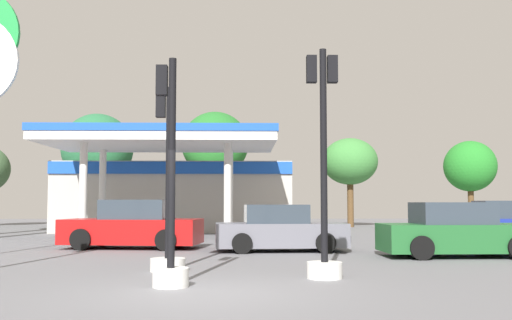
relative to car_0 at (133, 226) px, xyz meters
The scene contains 13 objects.
ground_plane 10.22m from the car_0, 73.00° to the right, with size 90.00×90.00×0.00m, color slate.
gas_station 11.44m from the car_0, 89.49° to the left, with size 12.03×12.33×4.62m.
car_0 is the anchor object (origin of this frame).
car_2 5.01m from the car_0, 14.80° to the right, with size 4.19×2.06×1.47m.
car_3 10.27m from the car_0, 18.77° to the right, with size 4.34×2.06×1.54m.
car_4 13.27m from the car_0, ahead, with size 4.58×2.30×1.59m.
traffic_signal_1 9.57m from the car_0, 55.87° to the right, with size 0.72×0.72×4.72m.
traffic_signal_2 6.92m from the car_0, 73.30° to the right, with size 0.78×0.78×4.15m.
traffic_signal_3 9.36m from the car_0, 75.50° to the right, with size 0.66×0.69×4.22m.
tree_1 18.57m from the car_0, 107.67° to the left, with size 4.44×4.44×7.10m.
tree_2 17.49m from the car_0, 83.49° to the left, with size 4.17×4.17×7.18m.
tree_3 19.89m from the car_0, 58.19° to the left, with size 3.45×3.45×5.53m.
tree_4 26.89m from the car_0, 45.30° to the left, with size 3.44×3.44×5.61m.
Camera 1 is at (0.71, -10.24, 1.54)m, focal length 41.54 mm.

